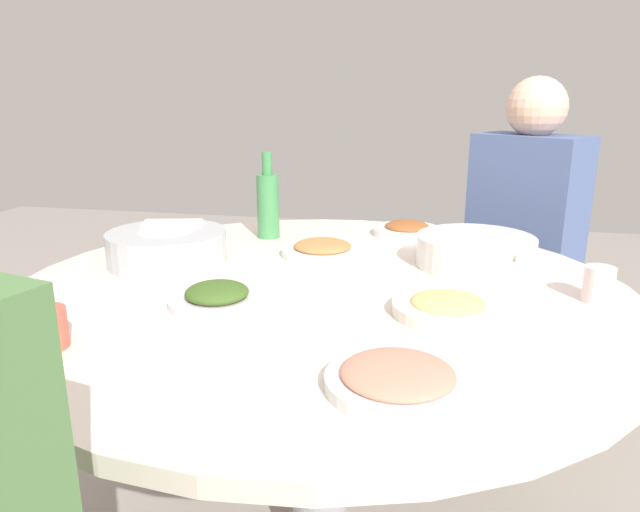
{
  "coord_description": "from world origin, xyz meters",
  "views": [
    {
      "loc": [
        -1.21,
        -0.25,
        1.17
      ],
      "look_at": [
        0.08,
        0.02,
        0.79
      ],
      "focal_mm": 32.86,
      "sensor_mm": 36.0,
      "label": 1
    }
  ],
  "objects_px": {
    "dish_tofu_braise": "(322,249)",
    "dish_greens": "(217,297)",
    "green_bottle": "(268,204)",
    "tea_cup_far": "(43,329)",
    "dish_shrimp": "(397,378)",
    "soup_bowl": "(475,252)",
    "diner_left": "(526,215)",
    "round_dining_table": "(320,330)",
    "stool_for_diner_left": "(511,364)",
    "dish_stirfry": "(407,229)",
    "dish_noodles": "(448,307)",
    "tea_cup_near": "(599,284)",
    "rice_bowl": "(167,246)"
  },
  "relations": [
    {
      "from": "dish_tofu_braise",
      "to": "tea_cup_far",
      "type": "distance_m",
      "value": 0.74
    },
    {
      "from": "round_dining_table",
      "to": "rice_bowl",
      "type": "xyz_separation_m",
      "value": [
        0.09,
        0.41,
        0.15
      ]
    },
    {
      "from": "dish_shrimp",
      "to": "dish_stirfry",
      "type": "bearing_deg",
      "value": 2.86
    },
    {
      "from": "dish_greens",
      "to": "green_bottle",
      "type": "height_order",
      "value": "green_bottle"
    },
    {
      "from": "round_dining_table",
      "to": "stool_for_diner_left",
      "type": "relative_size",
      "value": 3.04
    },
    {
      "from": "soup_bowl",
      "to": "dish_greens",
      "type": "height_order",
      "value": "soup_bowl"
    },
    {
      "from": "green_bottle",
      "to": "tea_cup_far",
      "type": "height_order",
      "value": "green_bottle"
    },
    {
      "from": "dish_tofu_braise",
      "to": "green_bottle",
      "type": "bearing_deg",
      "value": 51.1
    },
    {
      "from": "round_dining_table",
      "to": "dish_tofu_braise",
      "type": "relative_size",
      "value": 6.35
    },
    {
      "from": "dish_noodles",
      "to": "green_bottle",
      "type": "relative_size",
      "value": 0.86
    },
    {
      "from": "soup_bowl",
      "to": "dish_greens",
      "type": "distance_m",
      "value": 0.65
    },
    {
      "from": "soup_bowl",
      "to": "round_dining_table",
      "type": "bearing_deg",
      "value": 123.02
    },
    {
      "from": "round_dining_table",
      "to": "dish_noodles",
      "type": "bearing_deg",
      "value": -114.18
    },
    {
      "from": "round_dining_table",
      "to": "tea_cup_near",
      "type": "distance_m",
      "value": 0.6
    },
    {
      "from": "tea_cup_far",
      "to": "dish_noodles",
      "type": "bearing_deg",
      "value": -66.36
    },
    {
      "from": "dish_tofu_braise",
      "to": "tea_cup_far",
      "type": "xyz_separation_m",
      "value": [
        -0.66,
        0.34,
        0.02
      ]
    },
    {
      "from": "dish_tofu_braise",
      "to": "soup_bowl",
      "type": "bearing_deg",
      "value": -92.83
    },
    {
      "from": "dish_shrimp",
      "to": "green_bottle",
      "type": "bearing_deg",
      "value": 27.95
    },
    {
      "from": "soup_bowl",
      "to": "dish_shrimp",
      "type": "xyz_separation_m",
      "value": [
        -0.66,
        0.14,
        -0.02
      ]
    },
    {
      "from": "dish_shrimp",
      "to": "dish_noodles",
      "type": "distance_m",
      "value": 0.32
    },
    {
      "from": "tea_cup_far",
      "to": "dish_stirfry",
      "type": "bearing_deg",
      "value": -30.62
    },
    {
      "from": "round_dining_table",
      "to": "soup_bowl",
      "type": "bearing_deg",
      "value": -56.98
    },
    {
      "from": "round_dining_table",
      "to": "tea_cup_far",
      "type": "distance_m",
      "value": 0.59
    },
    {
      "from": "dish_shrimp",
      "to": "diner_left",
      "type": "xyz_separation_m",
      "value": [
        1.23,
        -0.33,
        0.0
      ]
    },
    {
      "from": "round_dining_table",
      "to": "soup_bowl",
      "type": "distance_m",
      "value": 0.43
    },
    {
      "from": "rice_bowl",
      "to": "tea_cup_near",
      "type": "relative_size",
      "value": 3.96
    },
    {
      "from": "round_dining_table",
      "to": "soup_bowl",
      "type": "xyz_separation_m",
      "value": [
        0.22,
        -0.34,
        0.14
      ]
    },
    {
      "from": "dish_tofu_braise",
      "to": "dish_greens",
      "type": "relative_size",
      "value": 1.1
    },
    {
      "from": "soup_bowl",
      "to": "dish_shrimp",
      "type": "height_order",
      "value": "soup_bowl"
    },
    {
      "from": "dish_greens",
      "to": "green_bottle",
      "type": "relative_size",
      "value": 0.78
    },
    {
      "from": "round_dining_table",
      "to": "dish_shrimp",
      "type": "height_order",
      "value": "dish_shrimp"
    },
    {
      "from": "tea_cup_near",
      "to": "diner_left",
      "type": "height_order",
      "value": "diner_left"
    },
    {
      "from": "soup_bowl",
      "to": "stool_for_diner_left",
      "type": "distance_m",
      "value": 0.82
    },
    {
      "from": "dish_tofu_braise",
      "to": "stool_for_diner_left",
      "type": "bearing_deg",
      "value": -46.44
    },
    {
      "from": "round_dining_table",
      "to": "dish_tofu_braise",
      "type": "distance_m",
      "value": 0.27
    },
    {
      "from": "dish_noodles",
      "to": "dish_stirfry",
      "type": "distance_m",
      "value": 0.64
    },
    {
      "from": "dish_tofu_braise",
      "to": "tea_cup_far",
      "type": "bearing_deg",
      "value": 152.42
    },
    {
      "from": "dish_noodles",
      "to": "dish_greens",
      "type": "height_order",
      "value": "dish_greens"
    },
    {
      "from": "rice_bowl",
      "to": "dish_tofu_braise",
      "type": "xyz_separation_m",
      "value": [
        0.15,
        -0.37,
        -0.03
      ]
    },
    {
      "from": "green_bottle",
      "to": "diner_left",
      "type": "distance_m",
      "value": 0.87
    },
    {
      "from": "dish_shrimp",
      "to": "diner_left",
      "type": "relative_size",
      "value": 0.28
    },
    {
      "from": "dish_tofu_braise",
      "to": "dish_greens",
      "type": "distance_m",
      "value": 0.43
    },
    {
      "from": "dish_greens",
      "to": "green_bottle",
      "type": "distance_m",
      "value": 0.57
    },
    {
      "from": "round_dining_table",
      "to": "tea_cup_near",
      "type": "xyz_separation_m",
      "value": [
        0.01,
        -0.58,
        0.14
      ]
    },
    {
      "from": "tea_cup_near",
      "to": "tea_cup_far",
      "type": "xyz_separation_m",
      "value": [
        -0.43,
        0.97,
        -0.0
      ]
    },
    {
      "from": "stool_for_diner_left",
      "to": "dish_stirfry",
      "type": "bearing_deg",
      "value": 127.15
    },
    {
      "from": "dish_stirfry",
      "to": "dish_greens",
      "type": "bearing_deg",
      "value": 153.46
    },
    {
      "from": "dish_noodles",
      "to": "diner_left",
      "type": "height_order",
      "value": "diner_left"
    },
    {
      "from": "stool_for_diner_left",
      "to": "tea_cup_near",
      "type": "bearing_deg",
      "value": -176.69
    },
    {
      "from": "round_dining_table",
      "to": "dish_greens",
      "type": "bearing_deg",
      "value": 133.0
    }
  ]
}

